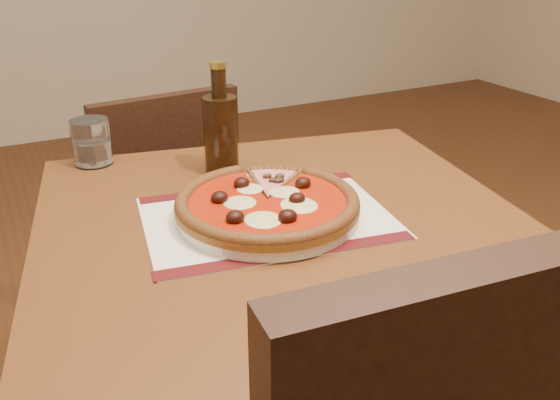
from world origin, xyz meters
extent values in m
cube|color=brown|center=(-0.94, 0.04, 0.73)|extent=(0.94, 0.94, 0.04)
cylinder|color=brown|center=(-1.21, 0.45, 0.35)|extent=(0.05, 0.05, 0.71)
cylinder|color=brown|center=(-0.53, 0.31, 0.35)|extent=(0.05, 0.05, 0.71)
cube|color=black|center=(-0.96, 0.83, 0.39)|extent=(0.42, 0.42, 0.04)
cylinder|color=black|center=(-0.81, 1.01, 0.19)|extent=(0.03, 0.03, 0.38)
cylinder|color=black|center=(-1.14, 0.98, 0.19)|extent=(0.03, 0.03, 0.38)
cylinder|color=black|center=(-0.78, 0.68, 0.19)|extent=(0.03, 0.03, 0.38)
cylinder|color=black|center=(-1.11, 0.65, 0.19)|extent=(0.03, 0.03, 0.38)
cube|color=black|center=(-0.95, 0.66, 0.62)|extent=(0.39, 0.07, 0.40)
cube|color=silver|center=(-0.96, 0.06, 0.75)|extent=(0.44, 0.35, 0.00)
cylinder|color=white|center=(-0.96, 0.06, 0.76)|extent=(0.30, 0.30, 0.02)
cylinder|color=#A16C27|center=(-0.96, 0.06, 0.78)|extent=(0.30, 0.30, 0.01)
torus|color=brown|center=(-0.96, 0.06, 0.78)|extent=(0.30, 0.30, 0.02)
cylinder|color=#A61708|center=(-0.96, 0.06, 0.78)|extent=(0.26, 0.26, 0.00)
ellipsoid|color=beige|center=(-0.97, 0.11, 0.79)|extent=(0.05, 0.04, 0.01)
ellipsoid|color=beige|center=(-1.04, 0.08, 0.79)|extent=(0.05, 0.04, 0.01)
ellipsoid|color=beige|center=(-0.99, 0.02, 0.79)|extent=(0.05, 0.04, 0.01)
ellipsoid|color=beige|center=(-0.91, 0.00, 0.79)|extent=(0.05, 0.04, 0.01)
ellipsoid|color=beige|center=(-0.91, 0.08, 0.79)|extent=(0.05, 0.04, 0.01)
ellipsoid|color=black|center=(-0.97, 0.12, 0.80)|extent=(0.03, 0.03, 0.02)
ellipsoid|color=black|center=(-1.04, 0.09, 0.80)|extent=(0.03, 0.03, 0.02)
ellipsoid|color=black|center=(-1.01, 0.03, 0.80)|extent=(0.03, 0.03, 0.02)
ellipsoid|color=black|center=(-0.97, -0.03, 0.80)|extent=(0.03, 0.03, 0.02)
ellipsoid|color=black|center=(-0.91, 0.02, 0.80)|extent=(0.03, 0.03, 0.02)
ellipsoid|color=black|center=(-0.87, 0.08, 0.80)|extent=(0.03, 0.03, 0.02)
ellipsoid|color=#372414|center=(-0.92, 0.11, 0.79)|extent=(0.02, 0.01, 0.01)
ellipsoid|color=#372414|center=(-0.90, 0.14, 0.79)|extent=(0.02, 0.01, 0.01)
ellipsoid|color=#372414|center=(-0.93, 0.11, 0.79)|extent=(0.02, 0.01, 0.01)
ellipsoid|color=#372414|center=(-0.92, 0.15, 0.79)|extent=(0.02, 0.01, 0.01)
cylinder|color=white|center=(-1.16, 0.45, 0.80)|extent=(0.10, 0.10, 0.09)
cylinder|color=black|center=(-0.95, 0.28, 0.83)|extent=(0.07, 0.07, 0.15)
cylinder|color=black|center=(-0.95, 0.28, 0.92)|extent=(0.03, 0.03, 0.07)
cylinder|color=olive|center=(-0.95, 0.28, 0.96)|extent=(0.03, 0.03, 0.01)
camera|label=1|loc=(-1.34, -0.73, 1.19)|focal=38.00mm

